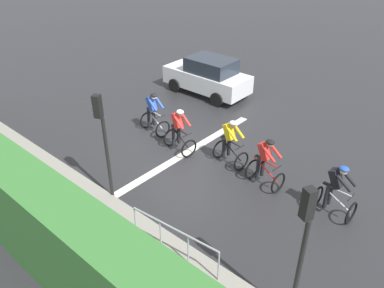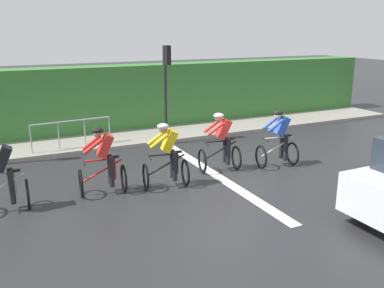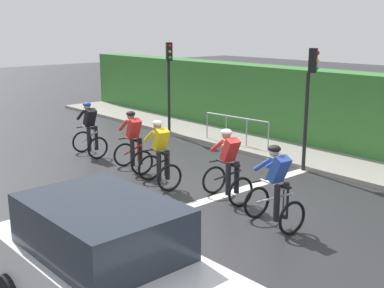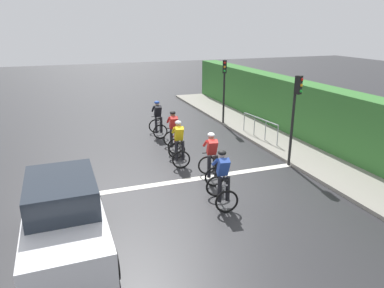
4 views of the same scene
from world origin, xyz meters
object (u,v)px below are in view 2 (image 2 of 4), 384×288
(cyclist_second, at_px, (103,162))
(cyclist_trailing, at_px, (279,140))
(cyclist_lead, at_px, (2,177))
(pedestrian_railing_kerbside, at_px, (72,129))
(cyclist_fourth, at_px, (221,143))
(traffic_light_near_crossing, at_px, (166,80))
(cyclist_mid, at_px, (167,157))

(cyclist_second, height_order, cyclist_trailing, same)
(cyclist_lead, height_order, pedestrian_railing_kerbside, cyclist_lead)
(cyclist_second, xyz_separation_m, cyclist_fourth, (0.27, -3.37, 0.00))
(cyclist_lead, relative_size, traffic_light_near_crossing, 0.50)
(cyclist_lead, distance_m, cyclist_mid, 3.75)
(cyclist_lead, height_order, traffic_light_near_crossing, traffic_light_near_crossing)
(cyclist_trailing, bearing_deg, cyclist_fourth, 77.27)
(cyclist_lead, xyz_separation_m, pedestrian_railing_kerbside, (4.17, -2.19, -0.05))
(traffic_light_near_crossing, bearing_deg, cyclist_mid, 157.68)
(traffic_light_near_crossing, bearing_deg, pedestrian_railing_kerbside, 80.98)
(traffic_light_near_crossing, bearing_deg, cyclist_fourth, -175.54)
(cyclist_trailing, bearing_deg, traffic_light_near_crossing, 27.74)
(cyclist_second, bearing_deg, cyclist_trailing, -91.21)
(cyclist_lead, xyz_separation_m, cyclist_trailing, (-0.03, -7.27, 0.00))
(cyclist_fourth, relative_size, cyclist_trailing, 1.00)
(cyclist_mid, xyz_separation_m, pedestrian_railing_kerbside, (4.35, 1.55, -0.05))
(cyclist_second, distance_m, traffic_light_near_crossing, 4.96)
(cyclist_fourth, height_order, cyclist_trailing, same)
(cyclist_trailing, xyz_separation_m, pedestrian_railing_kerbside, (4.20, 5.08, -0.05))
(cyclist_trailing, bearing_deg, cyclist_mid, 92.53)
(cyclist_mid, bearing_deg, pedestrian_railing_kerbside, 19.63)
(pedestrian_railing_kerbside, bearing_deg, cyclist_trailing, -129.56)
(cyclist_second, height_order, pedestrian_railing_kerbside, cyclist_second)
(cyclist_mid, distance_m, cyclist_fourth, 1.92)
(cyclist_second, height_order, cyclist_fourth, same)
(cyclist_mid, height_order, traffic_light_near_crossing, traffic_light_near_crossing)
(traffic_light_near_crossing, xyz_separation_m, pedestrian_railing_kerbside, (0.50, 3.13, -1.47))
(cyclist_mid, distance_m, cyclist_trailing, 3.53)
(cyclist_lead, relative_size, cyclist_fourth, 1.00)
(cyclist_lead, relative_size, cyclist_second, 1.00)
(traffic_light_near_crossing, bearing_deg, cyclist_second, 139.09)
(cyclist_lead, height_order, cyclist_mid, same)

